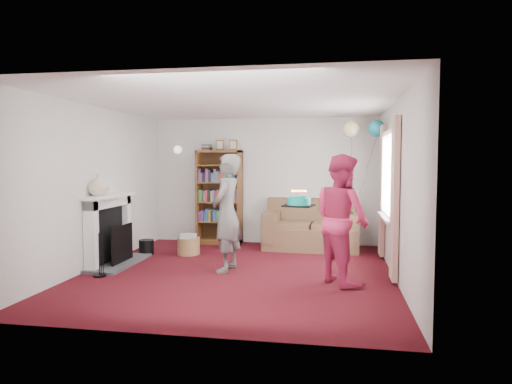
% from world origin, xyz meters
% --- Properties ---
extents(ground, '(5.00, 5.00, 0.00)m').
position_xyz_m(ground, '(0.00, 0.00, 0.00)').
color(ground, '#38080C').
rests_on(ground, ground).
extents(wall_back, '(4.50, 0.02, 2.50)m').
position_xyz_m(wall_back, '(0.00, 2.51, 1.25)').
color(wall_back, silver).
rests_on(wall_back, ground).
extents(wall_left, '(0.02, 5.00, 2.50)m').
position_xyz_m(wall_left, '(-2.26, 0.00, 1.25)').
color(wall_left, silver).
rests_on(wall_left, ground).
extents(wall_right, '(0.02, 5.00, 2.50)m').
position_xyz_m(wall_right, '(2.26, 0.00, 1.25)').
color(wall_right, silver).
rests_on(wall_right, ground).
extents(ceiling, '(4.50, 5.00, 0.01)m').
position_xyz_m(ceiling, '(0.00, 0.00, 2.50)').
color(ceiling, white).
rests_on(ceiling, wall_back).
extents(fireplace, '(0.55, 1.80, 1.12)m').
position_xyz_m(fireplace, '(-2.09, 0.19, 0.51)').
color(fireplace, '#3F3F42').
rests_on(fireplace, ground).
extents(window_bay, '(0.14, 2.02, 2.20)m').
position_xyz_m(window_bay, '(2.21, 0.60, 1.20)').
color(window_bay, white).
rests_on(window_bay, ground).
extents(wall_sconce, '(0.16, 0.23, 0.16)m').
position_xyz_m(wall_sconce, '(-1.75, 2.36, 1.88)').
color(wall_sconce, gold).
rests_on(wall_sconce, ground).
extents(bookcase, '(0.88, 0.42, 2.07)m').
position_xyz_m(bookcase, '(-0.86, 2.30, 0.91)').
color(bookcase, '#472B14').
rests_on(bookcase, ground).
extents(sofa, '(1.75, 0.93, 0.93)m').
position_xyz_m(sofa, '(0.99, 2.07, 0.35)').
color(sofa, brown).
rests_on(sofa, ground).
extents(wicker_basket, '(0.40, 0.40, 0.36)m').
position_xyz_m(wicker_basket, '(-1.13, 1.12, 0.16)').
color(wicker_basket, '#966E46').
rests_on(wicker_basket, ground).
extents(person_striped, '(0.50, 0.69, 1.76)m').
position_xyz_m(person_striped, '(-0.18, 0.06, 0.88)').
color(person_striped, black).
rests_on(person_striped, ground).
extents(person_magenta, '(1.02, 1.07, 1.75)m').
position_xyz_m(person_magenta, '(1.50, -0.32, 0.87)').
color(person_magenta, '#B8244E').
rests_on(person_magenta, ground).
extents(birthday_cake, '(0.39, 0.39, 0.22)m').
position_xyz_m(birthday_cake, '(0.91, -0.21, 1.09)').
color(birthday_cake, black).
rests_on(birthday_cake, ground).
extents(balloons, '(0.74, 0.30, 1.70)m').
position_xyz_m(balloons, '(1.90, 1.76, 2.22)').
color(balloons, '#3F3F3F').
rests_on(balloons, ground).
extents(mantel_vase, '(0.38, 0.38, 0.33)m').
position_xyz_m(mantel_vase, '(-2.12, -0.15, 1.29)').
color(mantel_vase, beige).
rests_on(mantel_vase, fireplace).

